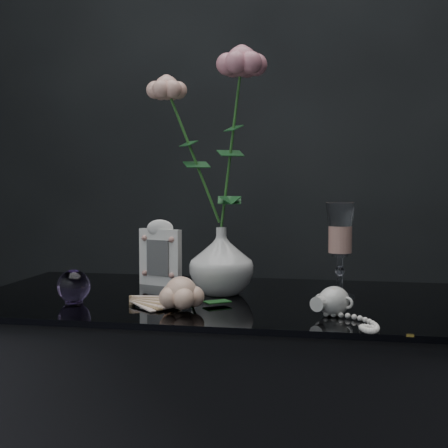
% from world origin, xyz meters
% --- Properties ---
extents(vase, '(0.16, 0.16, 0.15)m').
position_xyz_m(vase, '(0.01, 0.08, 0.84)').
color(vase, silver).
rests_on(vase, table).
extents(wine_glass, '(0.08, 0.08, 0.20)m').
position_xyz_m(wine_glass, '(0.26, 0.09, 0.86)').
color(wine_glass, white).
rests_on(wine_glass, table).
extents(picture_frame, '(0.14, 0.12, 0.16)m').
position_xyz_m(picture_frame, '(-0.16, 0.17, 0.84)').
color(picture_frame, white).
rests_on(picture_frame, table).
extents(paperweight, '(0.08, 0.08, 0.07)m').
position_xyz_m(paperweight, '(-0.27, -0.07, 0.80)').
color(paperweight, '#9B79C5').
rests_on(paperweight, table).
extents(paper_fan, '(0.25, 0.22, 0.02)m').
position_xyz_m(paper_fan, '(-0.15, -0.07, 0.77)').
color(paper_fan, '#FBEFC9').
rests_on(paper_fan, table).
extents(loose_rose, '(0.18, 0.21, 0.07)m').
position_xyz_m(loose_rose, '(-0.03, -0.11, 0.80)').
color(loose_rose, beige).
rests_on(loose_rose, table).
extents(pearl_jar, '(0.26, 0.26, 0.06)m').
position_xyz_m(pearl_jar, '(0.26, -0.10, 0.79)').
color(pearl_jar, silver).
rests_on(pearl_jar, table).
extents(roses, '(0.24, 0.12, 0.45)m').
position_xyz_m(roses, '(-0.01, 0.08, 1.12)').
color(roses, '#E3A693').
rests_on(roses, vase).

